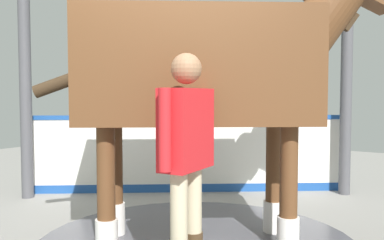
% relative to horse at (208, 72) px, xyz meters
% --- Properties ---
extents(barrier_wall, '(3.74, 2.84, 1.12)m').
position_rel_horse_xyz_m(barrier_wall, '(1.38, -1.65, -1.11)').
color(barrier_wall, white).
rests_on(barrier_wall, ground).
extents(roof_post_near, '(0.16, 0.16, 2.86)m').
position_rel_horse_xyz_m(roof_post_near, '(-0.55, -2.79, -0.20)').
color(roof_post_near, '#4C4C51').
rests_on(roof_post_near, ground).
extents(roof_post_far, '(0.16, 0.16, 2.86)m').
position_rel_horse_xyz_m(roof_post_far, '(3.01, -0.11, -0.20)').
color(roof_post_far, '#4C4C51').
rests_on(roof_post_far, ground).
extents(horse, '(2.90, 2.35, 2.75)m').
position_rel_horse_xyz_m(horse, '(0.00, 0.00, 0.00)').
color(horse, brown).
rests_on(horse, ground).
extents(handler, '(0.27, 0.69, 1.73)m').
position_rel_horse_xyz_m(handler, '(-0.31, 0.80, -0.63)').
color(handler, '#47331E').
rests_on(handler, ground).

